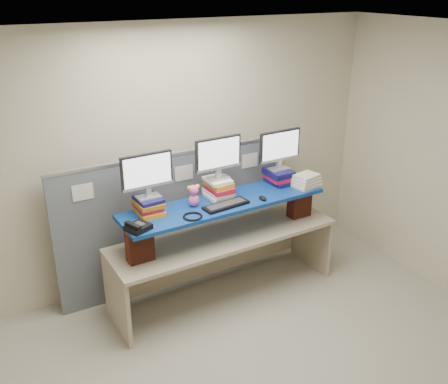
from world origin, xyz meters
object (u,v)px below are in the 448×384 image
monitor_center (218,156)px  blue_board (224,203)px  monitor_right (280,148)px  desk (224,247)px  keyboard (226,205)px  monitor_left (147,173)px  desk_phone (138,227)px

monitor_center → blue_board: bearing=-92.1°
monitor_right → blue_board: bearing=-171.1°
desk → keyboard: 0.55m
blue_board → keyboard: 0.13m
monitor_right → keyboard: monitor_right is taller
desk → monitor_left: size_ratio=4.88×
desk → desk_phone: bearing=-171.3°
desk → desk_phone: size_ratio=9.79×
desk → keyboard: (-0.04, -0.12, 0.53)m
blue_board → monitor_center: size_ratio=4.28×
monitor_left → monitor_right: 1.51m
monitor_center → desk_phone: 1.10m
blue_board → desk_phone: size_ratio=8.59×
desk → blue_board: 0.50m
keyboard → monitor_right: bearing=12.1°
desk → monitor_center: size_ratio=4.88×
desk → desk_phone: desk_phone is taller
blue_board → monitor_right: 0.88m
desk → monitor_center: bearing=87.9°
monitor_left → monitor_right: monitor_left is taller
blue_board → monitor_center: bearing=87.9°
desk → monitor_right: monitor_right is taller
monitor_left → desk_phone: size_ratio=2.01×
monitor_left → monitor_center: monitor_center is taller
keyboard → monitor_left: bearing=157.4°
monitor_left → monitor_center: bearing=-0.0°
keyboard → desk_phone: (-0.93, -0.06, 0.02)m
desk → monitor_right: bearing=8.9°
keyboard → desk_phone: desk_phone is taller
blue_board → keyboard: size_ratio=4.40×
keyboard → blue_board: bearing=64.4°
monitor_center → keyboard: monitor_center is taller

